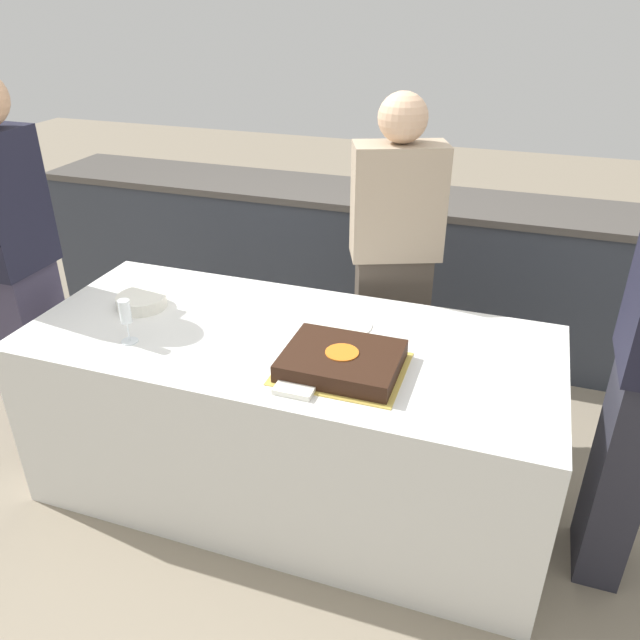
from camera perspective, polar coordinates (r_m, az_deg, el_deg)
The scene contains 10 objects.
ground_plane at distance 2.92m, azimuth -2.59°, elevation -14.87°, with size 14.00×14.00×0.00m, color gray.
back_counter at distance 3.91m, azimuth 5.40°, elevation 5.01°, with size 4.40×0.58×0.92m.
dining_table at distance 2.67m, azimuth -2.77°, elevation -8.79°, with size 2.10×0.91×0.78m.
cake at distance 2.24m, azimuth 2.01°, elevation -3.76°, with size 0.45×0.38×0.07m.
plate_stack at distance 2.78m, azimuth -16.00°, elevation 1.66°, with size 0.21×0.21×0.05m.
wine_glass at distance 2.48m, azimuth -17.37°, elevation 0.50°, with size 0.07×0.07×0.18m.
side_plate_near_cake at distance 2.54m, azimuth 2.41°, elevation -0.48°, with size 0.21×0.21×0.00m.
utensil_pile at distance 2.14m, azimuth -2.30°, elevation -6.29°, with size 0.14×0.09×0.02m.
person_cutting_cake at distance 2.94m, azimuth 6.77°, elevation 4.89°, with size 0.45×0.34×1.62m.
person_seated_left at distance 3.06m, azimuth -25.85°, elevation 4.82°, with size 0.23×0.33×1.72m.
Camera 1 is at (0.81, -1.97, 2.00)m, focal length 35.00 mm.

